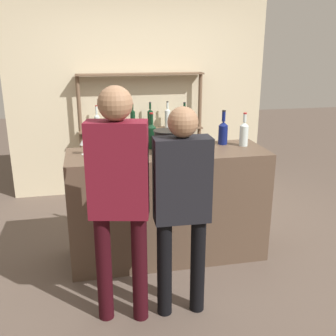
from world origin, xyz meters
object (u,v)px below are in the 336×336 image
Objects in this scene: ice_bucket at (167,142)px; cork_jar at (118,145)px; counter_bottle_3 at (152,135)px; customer_center at (182,198)px; counter_bottle_1 at (223,132)px; counter_bottle_0 at (244,133)px; counter_bottle_2 at (189,137)px; customer_left at (119,189)px; wine_glass at (84,141)px.

cork_jar is at bearing 168.65° from ice_bucket.
customer_center is at bearing -87.12° from counter_bottle_3.
customer_center reaches higher than counter_bottle_3.
cork_jar is at bearing -171.73° from counter_bottle_1.
cork_jar is (-1.19, -0.05, -0.04)m from counter_bottle_0.
counter_bottle_2 is 2.10× the size of cork_jar.
customer_left is at bearing -144.46° from counter_bottle_0.
counter_bottle_3 is (-0.31, 0.16, -0.00)m from counter_bottle_2.
customer_left is at bearing -94.80° from cork_jar.
counter_bottle_0 is 0.20m from counter_bottle_1.
customer_center is (0.44, -0.01, -0.10)m from customer_left.
counter_bottle_0 is 1.92× the size of cork_jar.
counter_bottle_3 is 1.07m from customer_left.
customer_left is (-0.07, -0.85, -0.09)m from cork_jar.
customer_left is 0.45m from customer_center.
cork_jar is at bearing 177.38° from counter_bottle_2.
cork_jar is (-0.42, 0.08, -0.02)m from ice_bucket.
counter_bottle_1 reaches higher than counter_bottle_0.
counter_bottle_0 is 1.25m from customer_center.
customer_left reaches higher than counter_bottle_2.
wine_glass is 0.93m from customer_left.
counter_bottle_1 is 0.21× the size of customer_center.
wine_glass is 0.72m from ice_bucket.
counter_bottle_2 is 0.20× the size of customer_left.
counter_bottle_0 is at bearing -5.46° from counter_bottle_3.
wine_glass is at bearing -175.22° from counter_bottle_1.
ice_bucket is at bearing -170.20° from counter_bottle_0.
cork_jar is at bearing 7.26° from customer_left.
customer_center is at bearing -53.88° from wine_glass.
counter_bottle_2 is at bearing -15.58° from customer_center.
customer_center is at bearing -107.28° from counter_bottle_2.
customer_left is at bearing -137.44° from counter_bottle_1.
cork_jar is 0.86m from customer_left.
cork_jar is 0.96m from customer_center.
counter_bottle_0 is 0.57m from counter_bottle_2.
counter_bottle_2 is 1.09m from customer_left.
counter_bottle_2 is 0.91m from customer_center.
counter_bottle_3 is 1.03m from customer_center.
ice_bucket is 0.43m from cork_jar.
counter_bottle_3 is 0.62m from wine_glass.
counter_bottle_2 is at bearing -28.37° from customer_left.
customer_center reaches higher than counter_bottle_0.
customer_left reaches higher than customer_center.
counter_bottle_2 reaches higher than counter_bottle_1.
counter_bottle_1 reaches higher than ice_bucket.
counter_bottle_1 is at bearing 150.28° from counter_bottle_0.
counter_bottle_1 is at bearing -35.37° from customer_left.
counter_bottle_0 is 0.96× the size of counter_bottle_1.
counter_bottle_0 is 0.18× the size of customer_left.
wine_glass is 0.09× the size of customer_left.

